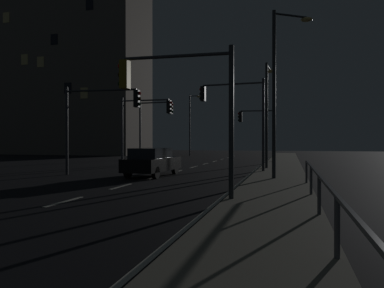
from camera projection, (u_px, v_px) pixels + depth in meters
ground_plane at (158, 177)px, 19.71m from camera, size 112.00×112.00×0.00m
sidewalk_right at (278, 179)px, 18.01m from camera, size 2.84×77.00×0.14m
lane_markings_center at (177, 171)px, 23.08m from camera, size 0.14×50.00×0.01m
lane_edge_line at (254, 171)px, 23.28m from camera, size 0.14×53.00×0.01m
car at (152, 161)px, 20.00m from camera, size 2.03×4.48×1.57m
traffic_light_far_left at (257, 124)px, 32.32m from camera, size 3.22×0.51×4.81m
traffic_light_mid_right at (144, 118)px, 26.74m from camera, size 4.08×0.34×5.25m
traffic_light_mid_left at (235, 107)px, 22.31m from camera, size 4.15×0.48×5.63m
traffic_light_near_right at (99, 112)px, 20.37m from camera, size 4.58×0.59×5.09m
traffic_light_far_right at (178, 92)px, 11.64m from camera, size 3.92×0.40×4.83m
traffic_light_far_center at (154, 119)px, 30.17m from camera, size 3.16×0.51×5.45m
street_lamp_corner at (280, 79)px, 17.56m from camera, size 1.92×1.28×8.19m
street_lamp_across_street at (267, 105)px, 24.48m from camera, size 0.56×2.02×7.11m
street_lamp_median at (191, 120)px, 46.83m from camera, size 1.58×0.36×8.01m
barrier_fence at (326, 194)px, 7.20m from camera, size 0.09×17.37×0.98m
building_distant at (76, 62)px, 54.66m from camera, size 21.35×9.61×28.20m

